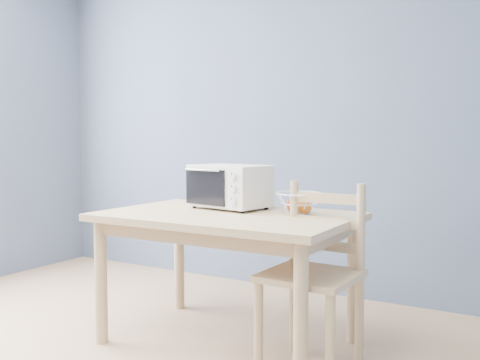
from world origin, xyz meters
The scene contains 5 objects.
room centered at (0.00, 0.00, 1.30)m, with size 4.01×4.51×2.61m.
dining_table centered at (0.45, 1.03, 0.65)m, with size 1.40×0.90×0.75m.
toaster_oven centered at (0.34, 1.22, 0.89)m, with size 0.49×0.38×0.26m.
fruit_basket centered at (0.82, 1.21, 0.81)m, with size 0.26×0.26×0.12m.
dining_chair centered at (1.01, 0.96, 0.47)m, with size 0.46×0.46×0.94m.
Camera 1 is at (2.03, -1.52, 1.16)m, focal length 40.00 mm.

